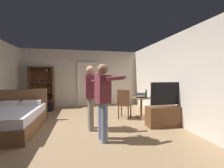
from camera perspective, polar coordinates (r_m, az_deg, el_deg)
The scene contains 15 objects.
ground_plane at distance 4.11m, azimuth -11.30°, elevation -17.51°, with size 7.41×7.41×0.00m, color #997A56.
wall_back at distance 7.28m, azimuth -11.69°, elevation 2.29°, with size 5.70×0.12×2.70m, color silver.
wall_right at distance 4.77m, azimuth 24.34°, elevation 1.70°, with size 0.12×6.98×2.70m, color silver.
doorway_frame at distance 7.20m, azimuth -9.83°, elevation 1.30°, with size 0.93×0.08×2.13m.
bed at distance 4.76m, azimuth -35.03°, elevation -11.30°, with size 1.42×1.99×1.02m.
bookshelf at distance 7.28m, azimuth -25.83°, elevation -0.61°, with size 1.04×0.32×1.87m.
tv_flatscreen at distance 4.60m, azimuth 21.20°, elevation -10.62°, with size 1.28×0.40×1.27m.
side_table at distance 5.27m, azimuth 11.43°, elevation -7.54°, with size 0.67×0.67×0.70m.
laptop at distance 5.17m, azimuth 11.21°, elevation -4.62°, with size 0.40×0.41×0.16m.
bottle_on_table at distance 5.20m, azimuth 13.24°, elevation -3.79°, with size 0.06×0.06×0.30m.
wooden_chair at distance 4.95m, azimuth 4.80°, elevation -7.35°, with size 0.58×0.58×0.99m.
person_blue_shirt at distance 3.23m, azimuth -3.53°, elevation -5.09°, with size 0.72×0.57×1.71m.
person_striped_shirt at distance 3.94m, azimuth -8.30°, elevation -3.61°, with size 0.67×0.53×1.72m.
suitcase_dark at distance 6.78m, azimuth -24.61°, elevation -7.49°, with size 0.47×0.39×0.46m, color #4C1919.
suitcase_small at distance 6.70m, azimuth -24.68°, elevation -8.20°, with size 0.60×0.37×0.33m, color black.
Camera 1 is at (-0.02, -3.85, 1.44)m, focal length 23.25 mm.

